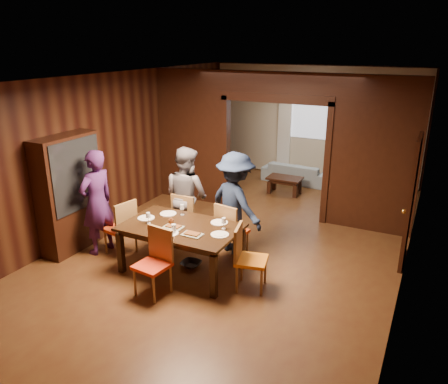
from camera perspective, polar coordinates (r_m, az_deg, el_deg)
The scene contains 32 objects.
floor at distance 8.00m, azimuth 2.25°, elevation -6.43°, with size 9.00×9.00×0.00m, color #502916.
ceiling at distance 7.24m, azimuth 2.56°, elevation 14.75°, with size 5.50×9.00×0.02m, color silver.
room_walls at distance 9.18m, azimuth 7.27°, elevation 6.75°, with size 5.52×9.01×2.90m.
person_purple at distance 7.59m, azimuth -16.26°, elevation -1.31°, with size 0.66×0.43×1.80m, color #421D55.
person_grey at distance 7.69m, azimuth -4.91°, elevation -0.48°, with size 0.85×0.67×1.76m, color slate.
person_navy at distance 7.31m, azimuth 1.50°, elevation -1.50°, with size 1.13×0.65×1.75m, color #192640.
sofa at distance 11.36m, azimuth 9.45°, elevation 2.52°, with size 1.72×0.67×0.50m, color #8DA6B8.
serving_bowl at distance 6.83m, azimuth -4.49°, elevation -3.77°, with size 0.32×0.32×0.08m, color black.
dining_table at distance 6.93m, azimuth -5.53°, elevation -7.30°, with size 1.80×1.12×0.76m, color black.
coffee_table at distance 10.47m, azimuth 7.90°, elevation 0.87°, with size 0.80×0.50×0.40m, color black.
chair_left at distance 7.59m, azimuth -13.46°, elevation -4.44°, with size 0.44×0.44×0.97m, color red, non-canonical shape.
chair_right at distance 6.38m, azimuth 3.62°, elevation -8.64°, with size 0.44×0.44×0.97m, color orange, non-canonical shape.
chair_far_l at distance 7.76m, azimuth -4.61°, elevation -3.40°, with size 0.44×0.44×0.97m, color orange, non-canonical shape.
chair_far_r at distance 7.27m, azimuth 1.12°, elevation -4.96°, with size 0.44×0.44×0.97m, color #EE4D16, non-canonical shape.
chair_near at distance 6.30m, azimuth -9.39°, elevation -9.23°, with size 0.44×0.44×0.97m, color red, non-canonical shape.
hutch at distance 7.87m, azimuth -19.46°, elevation -0.16°, with size 0.40×1.20×2.00m, color black.
door_right at distance 7.49m, azimuth 23.20°, elevation -1.17°, with size 0.06×0.90×2.10m, color black.
window_far at distance 11.55m, azimuth 11.64°, elevation 10.04°, with size 1.20×0.03×1.30m, color silver.
curtain_left at distance 11.80m, azimuth 7.90°, elevation 8.22°, with size 0.35×0.06×2.40m, color white.
curtain_right at distance 11.42m, azimuth 15.08°, elevation 7.38°, with size 0.35×0.06×2.40m, color white.
plate_left at distance 7.12m, azimuth -10.14°, elevation -3.35°, with size 0.27×0.27×0.01m, color white.
plate_far_l at distance 7.24m, azimuth -7.31°, elevation -2.82°, with size 0.27×0.27×0.01m, color white.
plate_far_r at distance 6.84m, azimuth -0.62°, elevation -4.00°, with size 0.27×0.27×0.01m, color white.
plate_right at distance 6.42m, azimuth -0.55°, elevation -5.58°, with size 0.27×0.27×0.01m, color silver.
plate_near at distance 6.52m, azimuth -7.14°, elevation -5.37°, with size 0.27×0.27×0.01m, color white.
platter_a at distance 6.70m, azimuth -6.62°, elevation -4.51°, with size 0.30×0.20×0.04m, color gray.
platter_b at distance 6.43m, azimuth -4.18°, elevation -5.49°, with size 0.30×0.20×0.04m, color gray.
wineglass_left at distance 6.89m, azimuth -9.85°, elevation -3.37°, with size 0.08×0.08×0.18m, color silver, non-canonical shape.
wineglass_far at distance 7.15m, azimuth -5.49°, elevation -2.31°, with size 0.08×0.08×0.18m, color white, non-canonical shape.
wineglass_right at distance 6.59m, azimuth -0.03°, elevation -4.12°, with size 0.08×0.08×0.18m, color silver, non-canonical shape.
tumbler at distance 6.50m, azimuth -6.57°, elevation -4.79°, with size 0.07×0.07×0.14m, color silver.
condiment_jar at distance 6.80m, azimuth -6.93°, elevation -3.84°, with size 0.08×0.08×0.11m, color #532A13, non-canonical shape.
Camera 1 is at (2.94, -6.59, 3.46)m, focal length 35.00 mm.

